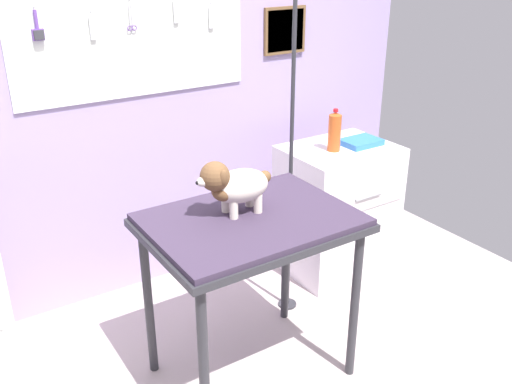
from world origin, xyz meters
TOP-DOWN VIEW (x-y plane):
  - rear_wall_panel at (0.01, 1.28)m, footprint 4.00×0.11m
  - grooming_table at (0.12, 0.17)m, footprint 0.94×0.69m
  - grooming_arm at (0.61, 0.53)m, footprint 0.30×0.11m
  - dog at (0.07, 0.23)m, footprint 0.37×0.18m
  - cabinet_right at (1.16, 0.74)m, footprint 0.68×0.54m
  - soda_bottle at (1.08, 0.72)m, footprint 0.08×0.08m
  - supply_tray at (1.30, 0.71)m, footprint 0.24×0.18m

SIDE VIEW (x-z plane):
  - cabinet_right at x=1.16m, z-range 0.00..0.84m
  - grooming_table at x=0.12m, z-range 0.35..1.23m
  - grooming_arm at x=0.61m, z-range -0.06..1.76m
  - supply_tray at x=1.30m, z-range 0.84..0.88m
  - soda_bottle at x=1.08m, z-range 0.83..1.10m
  - dog at x=0.07m, z-range 0.89..1.16m
  - rear_wall_panel at x=0.01m, z-range 0.01..2.31m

